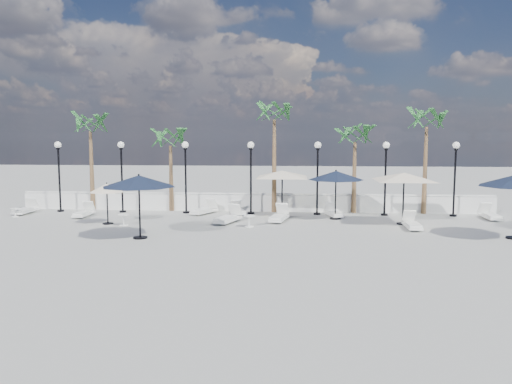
# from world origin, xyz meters

# --- Properties ---
(ground) EXTENTS (100.00, 100.00, 0.00)m
(ground) POSITION_xyz_m (0.00, 0.00, 0.00)
(ground) COLOR #9B9C96
(ground) RESTS_ON ground
(balustrade) EXTENTS (26.00, 0.30, 1.01)m
(balustrade) POSITION_xyz_m (0.00, 7.50, 0.47)
(balustrade) COLOR silver
(balustrade) RESTS_ON ground
(lamppost_0) EXTENTS (0.36, 0.36, 3.84)m
(lamppost_0) POSITION_xyz_m (-10.50, 6.50, 2.49)
(lamppost_0) COLOR black
(lamppost_0) RESTS_ON ground
(lamppost_1) EXTENTS (0.36, 0.36, 3.84)m
(lamppost_1) POSITION_xyz_m (-7.00, 6.50, 2.49)
(lamppost_1) COLOR black
(lamppost_1) RESTS_ON ground
(lamppost_2) EXTENTS (0.36, 0.36, 3.84)m
(lamppost_2) POSITION_xyz_m (-3.50, 6.50, 2.49)
(lamppost_2) COLOR black
(lamppost_2) RESTS_ON ground
(lamppost_3) EXTENTS (0.36, 0.36, 3.84)m
(lamppost_3) POSITION_xyz_m (0.00, 6.50, 2.49)
(lamppost_3) COLOR black
(lamppost_3) RESTS_ON ground
(lamppost_4) EXTENTS (0.36, 0.36, 3.84)m
(lamppost_4) POSITION_xyz_m (3.50, 6.50, 2.49)
(lamppost_4) COLOR black
(lamppost_4) RESTS_ON ground
(lamppost_5) EXTENTS (0.36, 0.36, 3.84)m
(lamppost_5) POSITION_xyz_m (7.00, 6.50, 2.49)
(lamppost_5) COLOR black
(lamppost_5) RESTS_ON ground
(lamppost_6) EXTENTS (0.36, 0.36, 3.84)m
(lamppost_6) POSITION_xyz_m (10.50, 6.50, 2.49)
(lamppost_6) COLOR black
(lamppost_6) RESTS_ON ground
(palm_0) EXTENTS (2.60, 2.60, 5.50)m
(palm_0) POSITION_xyz_m (-9.00, 7.30, 4.53)
(palm_0) COLOR brown
(palm_0) RESTS_ON ground
(palm_1) EXTENTS (2.60, 2.60, 4.70)m
(palm_1) POSITION_xyz_m (-4.50, 7.30, 3.75)
(palm_1) COLOR brown
(palm_1) RESTS_ON ground
(palm_2) EXTENTS (2.60, 2.60, 6.10)m
(palm_2) POSITION_xyz_m (1.20, 7.30, 5.12)
(palm_2) COLOR brown
(palm_2) RESTS_ON ground
(palm_3) EXTENTS (2.60, 2.60, 4.90)m
(palm_3) POSITION_xyz_m (5.50, 7.30, 3.95)
(palm_3) COLOR brown
(palm_3) RESTS_ON ground
(palm_4) EXTENTS (2.60, 2.60, 5.70)m
(palm_4) POSITION_xyz_m (9.20, 7.30, 4.73)
(palm_4) COLOR brown
(palm_4) RESTS_ON ground
(lounger_0) EXTENTS (0.65, 1.87, 0.70)m
(lounger_0) POSITION_xyz_m (-12.00, 5.59, 0.23)
(lounger_0) COLOR white
(lounger_0) RESTS_ON ground
(lounger_1) EXTENTS (1.29, 1.93, 0.69)m
(lounger_1) POSITION_xyz_m (-2.47, 6.22, 0.23)
(lounger_1) COLOR white
(lounger_1) RESTS_ON ground
(lounger_2) EXTENTS (0.60, 1.75, 0.65)m
(lounger_2) POSITION_xyz_m (-8.46, 4.84, 0.22)
(lounger_2) COLOR white
(lounger_2) RESTS_ON ground
(lounger_3) EXTENTS (1.02, 1.78, 0.63)m
(lounger_3) POSITION_xyz_m (-0.66, 6.22, 0.21)
(lounger_3) COLOR white
(lounger_3) RESTS_ON ground
(lounger_4) EXTENTS (0.97, 2.02, 0.73)m
(lounger_4) POSITION_xyz_m (1.57, 4.23, 0.24)
(lounger_4) COLOR white
(lounger_4) RESTS_ON ground
(lounger_5) EXTENTS (1.25, 2.09, 0.75)m
(lounger_5) POSITION_xyz_m (-0.84, 3.61, 0.25)
(lounger_5) COLOR white
(lounger_5) RESTS_ON ground
(lounger_6) EXTENTS (0.62, 1.81, 0.67)m
(lounger_6) POSITION_xyz_m (7.55, 2.70, 0.23)
(lounger_6) COLOR white
(lounger_6) RESTS_ON ground
(lounger_7) EXTENTS (0.95, 1.72, 0.61)m
(lounger_7) POSITION_xyz_m (4.30, 5.85, 0.21)
(lounger_7) COLOR white
(lounger_7) RESTS_ON ground
(lounger_8) EXTENTS (0.60, 1.83, 0.69)m
(lounger_8) POSITION_xyz_m (12.00, 5.63, 0.23)
(lounger_8) COLOR white
(lounger_8) RESTS_ON ground
(side_table_0) EXTENTS (0.46, 0.46, 0.45)m
(side_table_0) POSITION_xyz_m (-12.00, 4.59, 0.27)
(side_table_0) COLOR white
(side_table_0) RESTS_ON ground
(side_table_1) EXTENTS (0.54, 0.54, 0.52)m
(side_table_1) POSITION_xyz_m (-5.56, 2.55, 0.32)
(side_table_1) COLOR white
(side_table_1) RESTS_ON ground
(side_table_2) EXTENTS (0.53, 0.53, 0.52)m
(side_table_2) POSITION_xyz_m (0.27, 2.64, 0.31)
(side_table_2) COLOR white
(side_table_2) RESTS_ON ground
(parasol_navy_left) EXTENTS (2.97, 2.97, 2.62)m
(parasol_navy_left) POSITION_xyz_m (-3.90, -0.25, 2.31)
(parasol_navy_left) COLOR black
(parasol_navy_left) RESTS_ON ground
(parasol_navy_mid) EXTENTS (2.76, 2.76, 2.47)m
(parasol_navy_mid) POSITION_xyz_m (4.35, 5.15, 2.17)
(parasol_navy_mid) COLOR black
(parasol_navy_mid) RESTS_ON ground
(parasol_cream_sq_a) EXTENTS (5.13, 5.13, 2.52)m
(parasol_cream_sq_a) POSITION_xyz_m (1.66, 6.14, 2.33)
(parasol_cream_sq_a) COLOR black
(parasol_cream_sq_a) RESTS_ON ground
(parasol_cream_sq_b) EXTENTS (5.22, 5.22, 2.62)m
(parasol_cream_sq_b) POSITION_xyz_m (7.39, 3.90, 2.42)
(parasol_cream_sq_b) COLOR black
(parasol_cream_sq_b) RESTS_ON ground
(parasol_cream_small) EXTENTS (1.60, 1.60, 1.97)m
(parasol_cream_small) POSITION_xyz_m (-6.45, 2.90, 1.68)
(parasol_cream_small) COLOR black
(parasol_cream_small) RESTS_ON ground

